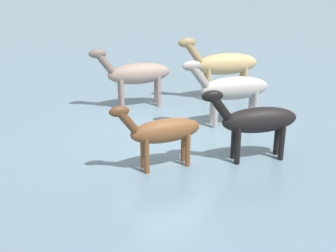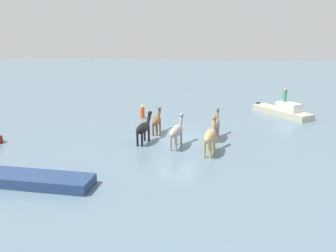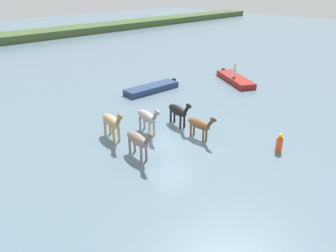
# 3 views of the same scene
# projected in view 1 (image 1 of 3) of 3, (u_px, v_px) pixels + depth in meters

# --- Properties ---
(ground_plane) EXTENTS (149.88, 149.88, 0.00)m
(ground_plane) POSITION_uv_depth(u_px,v_px,m) (170.00, 136.00, 13.90)
(ground_plane) COLOR slate
(horse_dun_straggler) EXTENTS (0.94, 2.55, 1.97)m
(horse_dun_straggler) POSITION_uv_depth(u_px,v_px,m) (232.00, 89.00, 14.26)
(horse_dun_straggler) COLOR #9E9993
(horse_dun_straggler) RESTS_ON ground_plane
(horse_mid_herd) EXTENTS (0.83, 2.51, 1.94)m
(horse_mid_herd) POSITION_uv_depth(u_px,v_px,m) (136.00, 74.00, 15.58)
(horse_mid_herd) COLOR gray
(horse_mid_herd) RESTS_ON ground_plane
(horse_lead) EXTENTS (0.93, 2.44, 1.89)m
(horse_lead) POSITION_uv_depth(u_px,v_px,m) (256.00, 121.00, 12.23)
(horse_lead) COLOR black
(horse_lead) RESTS_ON ground_plane
(horse_chestnut_trailing) EXTENTS (0.99, 2.67, 2.06)m
(horse_chestnut_trailing) POSITION_uv_depth(u_px,v_px,m) (223.00, 64.00, 16.30)
(horse_chestnut_trailing) COLOR tan
(horse_chestnut_trailing) RESTS_ON ground_plane
(horse_pinto_flank) EXTENTS (0.60, 2.21, 1.72)m
(horse_pinto_flank) POSITION_uv_depth(u_px,v_px,m) (162.00, 131.00, 11.87)
(horse_pinto_flank) COLOR brown
(horse_pinto_flank) RESTS_ON ground_plane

